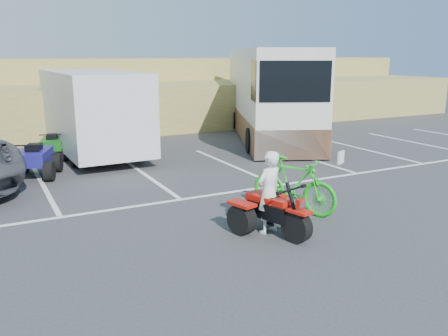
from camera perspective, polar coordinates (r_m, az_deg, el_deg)
name	(u,v)px	position (r m, az deg, el deg)	size (l,w,h in m)	color
ground	(229,233)	(9.07, 0.60, -7.84)	(100.00, 100.00, 0.00)	#363639
parking_stripes	(187,179)	(12.92, -4.47, -1.32)	(28.00, 5.16, 0.01)	white
grass_embankment	(73,96)	(23.35, -17.69, 8.26)	(40.00, 8.50, 3.10)	olive
red_trike_atv	(274,234)	(9.07, 6.03, -7.92)	(1.15, 1.53, 1.00)	#B9150A
rider	(269,192)	(8.90, 5.43, -2.93)	(0.58, 0.38, 1.58)	white
green_dirt_bike	(294,185)	(10.19, 8.37, -2.01)	(0.56, 1.99, 1.20)	#14BF19
cargo_trailer	(93,110)	(16.39, -15.47, 6.70)	(2.52, 5.99, 2.77)	silver
rv_motorhome	(269,100)	(19.57, 5.43, 8.17)	(6.05, 9.80, 3.46)	silver
quad_atv_blue	(37,177)	(14.11, -21.61, -0.99)	(1.17, 1.57, 1.02)	navy
quad_atv_green	(54,159)	(16.38, -19.79, 1.07)	(1.03, 1.38, 0.90)	#135615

